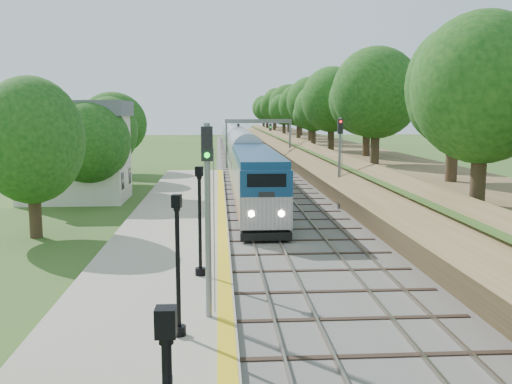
{
  "coord_description": "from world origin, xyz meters",
  "views": [
    {
      "loc": [
        -2.54,
        -16.42,
        7.17
      ],
      "look_at": [
        -0.5,
        14.31,
        2.8
      ],
      "focal_mm": 40.0,
      "sensor_mm": 36.0,
      "label": 1
    }
  ],
  "objects": [
    {
      "name": "trackbed",
      "position": [
        2.0,
        60.0,
        0.07
      ],
      "size": [
        9.5,
        170.0,
        0.28
      ],
      "color": "#4C4944",
      "rests_on": "ground"
    },
    {
      "name": "platform",
      "position": [
        -5.2,
        16.0,
        0.19
      ],
      "size": [
        6.4,
        68.0,
        0.38
      ],
      "primitive_type": "cube",
      "color": "gray",
      "rests_on": "ground"
    },
    {
      "name": "yellow_stripe",
      "position": [
        -2.35,
        16.0,
        0.39
      ],
      "size": [
        0.55,
        68.0,
        0.01
      ],
      "primitive_type": "cube",
      "color": "gold",
      "rests_on": "platform"
    },
    {
      "name": "lamppost_far",
      "position": [
        -3.33,
        6.78,
        2.42
      ],
      "size": [
        0.45,
        0.45,
        4.57
      ],
      "color": "black",
      "rests_on": "platform"
    },
    {
      "name": "lamppost_mid",
      "position": [
        -3.79,
        0.34,
        2.32
      ],
      "size": [
        0.43,
        0.43,
        4.35
      ],
      "color": "black",
      "rests_on": "platform"
    },
    {
      "name": "train",
      "position": [
        0.0,
        69.85,
        2.17
      ],
      "size": [
        2.86,
        114.93,
        4.21
      ],
      "color": "black",
      "rests_on": "trackbed"
    },
    {
      "name": "signal_platform",
      "position": [
        -2.9,
        1.9,
        4.33
      ],
      "size": [
        0.38,
        0.3,
        6.43
      ],
      "color": "slate",
      "rests_on": "platform"
    },
    {
      "name": "ground",
      "position": [
        0.0,
        0.0,
        0.0
      ],
      "size": [
        320.0,
        320.0,
        0.0
      ],
      "primitive_type": "plane",
      "color": "#2D4C19",
      "rests_on": "ground"
    },
    {
      "name": "station_building",
      "position": [
        -14.0,
        30.0,
        4.09
      ],
      "size": [
        8.6,
        6.6,
        8.0
      ],
      "color": "silver",
      "rests_on": "ground"
    },
    {
      "name": "signal_farside",
      "position": [
        6.2,
        24.09,
        4.16
      ],
      "size": [
        0.36,
        0.29,
        6.62
      ],
      "color": "slate",
      "rests_on": "ground"
    },
    {
      "name": "signal_gantry",
      "position": [
        2.47,
        54.99,
        4.82
      ],
      "size": [
        8.4,
        0.38,
        6.2
      ],
      "color": "slate",
      "rests_on": "ground"
    },
    {
      "name": "trees_behind_platform",
      "position": [
        -11.17,
        20.67,
        4.53
      ],
      "size": [
        7.82,
        53.32,
        7.21
      ],
      "color": "#332316",
      "rests_on": "ground"
    },
    {
      "name": "embankment",
      "position": [
        10.35,
        60.0,
        1.95
      ],
      "size": [
        10.64,
        170.0,
        11.7
      ],
      "color": "brown",
      "rests_on": "ground"
    }
  ]
}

